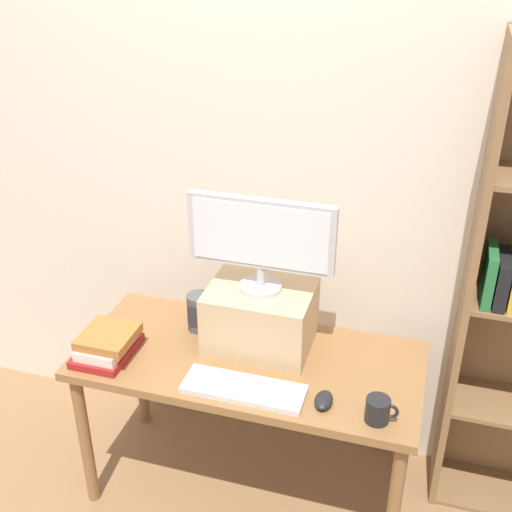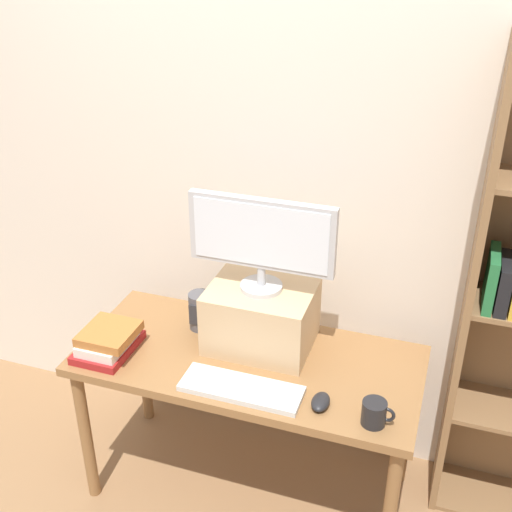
{
  "view_description": "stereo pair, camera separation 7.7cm",
  "coord_description": "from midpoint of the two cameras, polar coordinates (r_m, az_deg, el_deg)",
  "views": [
    {
      "loc": [
        0.61,
        -1.94,
        2.23
      ],
      "look_at": [
        0.02,
        0.04,
        1.13
      ],
      "focal_mm": 45.0,
      "sensor_mm": 36.0,
      "label": 1
    },
    {
      "loc": [
        0.68,
        -1.91,
        2.23
      ],
      "look_at": [
        0.02,
        0.04,
        1.13
      ],
      "focal_mm": 45.0,
      "sensor_mm": 36.0,
      "label": 2
    }
  ],
  "objects": [
    {
      "name": "keyboard",
      "position": [
        2.38,
        -0.36,
        -11.7
      ],
      "size": [
        0.45,
        0.15,
        0.02
      ],
      "color": "silver",
      "rests_on": "desk"
    },
    {
      "name": "coffee_mug",
      "position": [
        2.27,
        11.49,
        -13.53
      ],
      "size": [
        0.11,
        0.09,
        0.09
      ],
      "color": "black",
      "rests_on": "desk"
    },
    {
      "name": "computer_mouse",
      "position": [
        2.33,
        6.73,
        -12.76
      ],
      "size": [
        0.06,
        0.1,
        0.04
      ],
      "color": "black",
      "rests_on": "desk"
    },
    {
      "name": "back_wall",
      "position": [
        2.63,
        3.3,
        7.2
      ],
      "size": [
        7.0,
        0.08,
        2.6
      ],
      "color": "beige",
      "rests_on": "ground_plane"
    },
    {
      "name": "desk",
      "position": [
        2.59,
        0.17,
        -10.43
      ],
      "size": [
        1.35,
        0.61,
        0.7
      ],
      "color": "olive",
      "rests_on": "ground_plane"
    },
    {
      "name": "ground_plane",
      "position": [
        3.02,
        0.15,
        -19.66
      ],
      "size": [
        12.0,
        12.0,
        0.0
      ],
      "primitive_type": "plane",
      "color": "olive"
    },
    {
      "name": "riser_box",
      "position": [
        2.55,
        1.33,
        -5.4
      ],
      "size": [
        0.41,
        0.32,
        0.26
      ],
      "color": "tan",
      "rests_on": "desk"
    },
    {
      "name": "book_stack",
      "position": [
        2.6,
        -12.17,
        -7.39
      ],
      "size": [
        0.21,
        0.27,
        0.11
      ],
      "color": "maroon",
      "rests_on": "desk"
    },
    {
      "name": "computer_monitor",
      "position": [
        2.38,
        1.41,
        1.54
      ],
      "size": [
        0.56,
        0.16,
        0.38
      ],
      "color": "#B7B7BA",
      "rests_on": "riser_box"
    },
    {
      "name": "desk_speaker",
      "position": [
        2.67,
        -4.15,
        -4.9
      ],
      "size": [
        0.1,
        0.1,
        0.16
      ],
      "color": "#4C4C51",
      "rests_on": "desk"
    }
  ]
}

